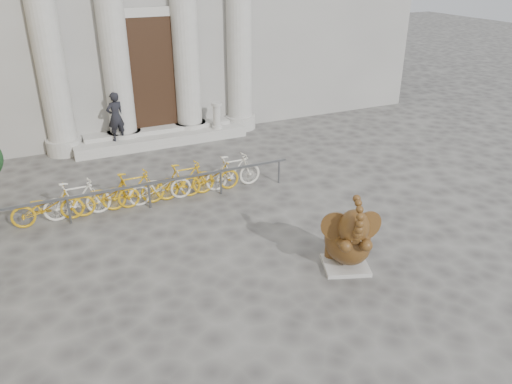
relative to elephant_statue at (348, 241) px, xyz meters
name	(u,v)px	position (x,y,z in m)	size (l,w,h in m)	color
ground	(286,289)	(-1.50, -0.12, -0.68)	(80.00, 80.00, 0.00)	#474442
entrance_steps	(161,138)	(-1.50, 9.28, -0.50)	(6.00, 1.20, 0.36)	#A8A59E
elephant_statue	(348,241)	(0.00, 0.00, 0.00)	(1.25, 1.48, 1.87)	#A8A59E
bike_rack	(146,187)	(-3.11, 4.76, -0.18)	(8.00, 0.53, 1.00)	slate
pedestrian	(116,117)	(-3.00, 9.19, 0.50)	(0.60, 0.39, 1.64)	black
balustrade_post	(217,117)	(0.49, 8.98, 0.11)	(0.38, 0.38, 0.94)	#A8A59E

